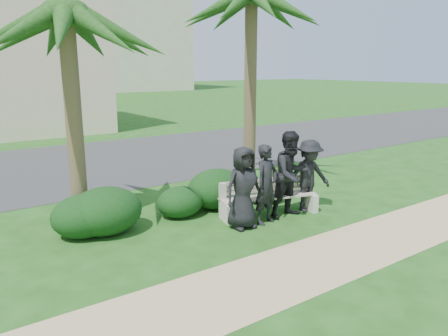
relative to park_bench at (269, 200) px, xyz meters
The scene contains 15 objects.
ground 1.15m from the park_bench, 155.67° to the right, with size 160.00×160.00×0.00m, color #1B4614.
footpath 2.49m from the park_bench, 113.89° to the right, with size 30.00×1.60×0.01m, color tan.
asphalt_street 7.62m from the park_bench, 97.52° to the left, with size 160.00×8.00×0.01m, color #2D2D30.
stucco_bldg_right 17.97m from the park_bench, 96.49° to the left, with size 8.40×8.40×7.30m.
park_bench is the anchor object (origin of this frame).
man_a 1.08m from the park_bench, 162.70° to the right, with size 0.81×0.53×1.66m, color black.
man_b 0.70m from the park_bench, 137.14° to the right, with size 0.60×0.39×1.65m, color black.
man_c 0.75m from the park_bench, 43.88° to the right, with size 0.90×0.70×1.86m, color black.
man_d 1.06m from the park_bench, 18.46° to the right, with size 1.05×0.60×1.62m, color black.
hedge_a 3.81m from the park_bench, 162.83° to the left, with size 1.29×1.07×0.84m, color black.
hedge_b 3.44m from the park_bench, 162.57° to the left, with size 1.45×1.19×0.94m, color black.
hedge_c 1.92m from the park_bench, 147.23° to the left, with size 1.04×0.86×0.68m, color black.
hedge_d 1.27m from the park_bench, 118.34° to the left, with size 1.42×1.17×0.92m, color black.
hedge_e 0.96m from the park_bench, 54.08° to the left, with size 1.00×0.82×0.65m, color black.
palm_left 5.42m from the park_bench, 154.84° to the left, with size 3.00×3.00×5.03m.
Camera 1 is at (-5.05, -6.41, 3.17)m, focal length 35.00 mm.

